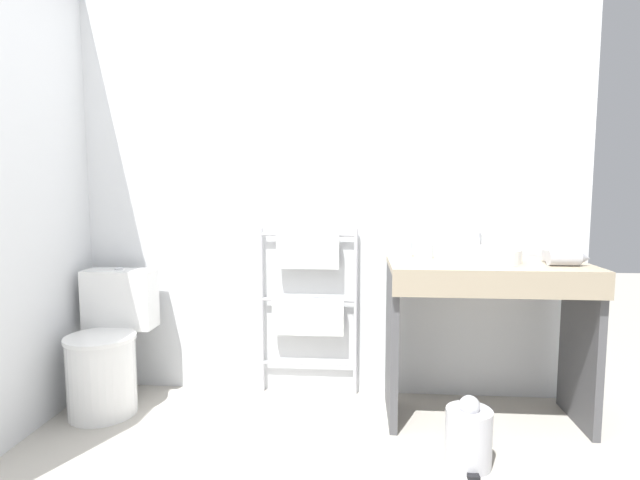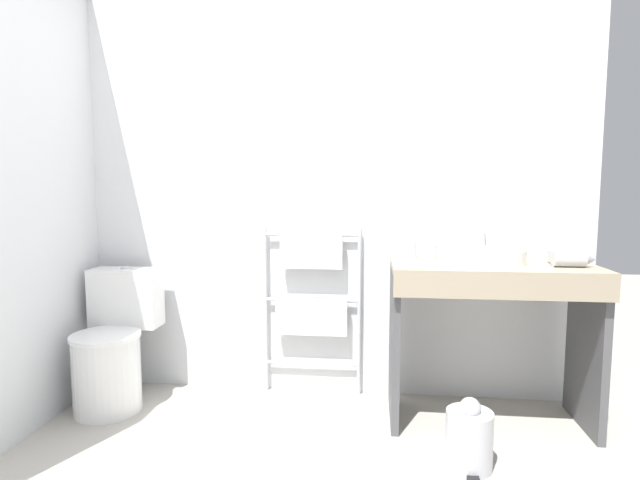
{
  "view_description": "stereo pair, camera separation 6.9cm",
  "coord_description": "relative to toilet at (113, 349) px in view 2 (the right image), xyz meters",
  "views": [
    {
      "loc": [
        0.23,
        -1.61,
        1.26
      ],
      "look_at": [
        0.05,
        0.64,
        1.02
      ],
      "focal_mm": 28.0,
      "sensor_mm": 36.0,
      "label": 1
    },
    {
      "loc": [
        0.3,
        -1.6,
        1.26
      ],
      "look_at": [
        0.05,
        0.64,
        1.02
      ],
      "focal_mm": 28.0,
      "sensor_mm": 36.0,
      "label": 2
    }
  ],
  "objects": [
    {
      "name": "wall_back",
      "position": [
        1.19,
        0.4,
        0.94
      ],
      "size": [
        3.12,
        0.12,
        2.55
      ],
      "primitive_type": "cube",
      "color": "silver",
      "rests_on": "ground_plane"
    },
    {
      "name": "toilet",
      "position": [
        0.0,
        0.0,
        0.0
      ],
      "size": [
        0.41,
        0.52,
        0.79
      ],
      "color": "white",
      "rests_on": "ground_plane"
    },
    {
      "name": "trash_bin",
      "position": [
        1.92,
        -0.45,
        -0.19
      ],
      "size": [
        0.21,
        0.24,
        0.33
      ],
      "color": "#B7B7BC",
      "rests_on": "ground_plane"
    },
    {
      "name": "cup_near_edge",
      "position": [
        1.8,
        0.18,
        0.57
      ],
      "size": [
        0.07,
        0.07,
        0.08
      ],
      "color": "silver",
      "rests_on": "vanity_counter"
    },
    {
      "name": "cup_near_wall",
      "position": [
        1.69,
        0.22,
        0.57
      ],
      "size": [
        0.07,
        0.07,
        0.09
      ],
      "color": "silver",
      "rests_on": "vanity_counter"
    },
    {
      "name": "faucet",
      "position": [
        2.1,
        0.24,
        0.63
      ],
      "size": [
        0.02,
        0.1,
        0.16
      ],
      "color": "silver",
      "rests_on": "vanity_counter"
    },
    {
      "name": "wall_side",
      "position": [
        -0.32,
        -0.35,
        0.94
      ],
      "size": [
        0.12,
        2.04,
        2.55
      ],
      "primitive_type": "cube",
      "color": "silver",
      "rests_on": "ground_plane"
    },
    {
      "name": "towel_radiator",
      "position": [
        1.12,
        0.28,
        0.3
      ],
      "size": [
        0.6,
        0.06,
        1.02
      ],
      "color": "silver",
      "rests_on": "ground_plane"
    },
    {
      "name": "vanity_counter",
      "position": [
        2.1,
        0.02,
        0.26
      ],
      "size": [
        1.04,
        0.54,
        0.86
      ],
      "color": "gray",
      "rests_on": "ground_plane"
    },
    {
      "name": "hair_dryer",
      "position": [
        2.46,
        -0.04,
        0.57
      ],
      "size": [
        0.21,
        0.19,
        0.08
      ],
      "color": "#B7B7BC",
      "rests_on": "vanity_counter"
    },
    {
      "name": "sink_basin",
      "position": [
        2.1,
        0.05,
        0.57
      ],
      "size": [
        0.34,
        0.34,
        0.07
      ],
      "color": "white",
      "rests_on": "vanity_counter"
    }
  ]
}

